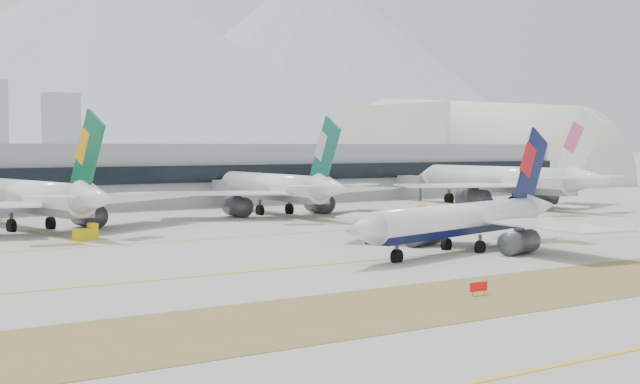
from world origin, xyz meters
TOP-DOWN VIEW (x-y plane):
  - ground at (0.00, 0.00)m, footprint 3000.00×3000.00m
  - taxiing_airliner at (12.99, -4.00)m, footprint 51.66×44.09m
  - widebody_eva at (-28.24, 58.94)m, footprint 57.06×56.26m
  - widebody_cathay at (24.79, 65.86)m, footprint 57.42×56.29m
  - widebody_china_air at (80.84, 54.75)m, footprint 64.52×63.01m
  - terminal at (0.00, 114.84)m, footprint 280.00×43.10m
  - hangar at (154.56, 135.00)m, footprint 91.00×60.00m
  - hold_sign_left at (-11.93, -32.00)m, footprint 2.20×0.15m
  - gse_c at (43.26, 41.59)m, footprint 3.55×2.00m
  - gse_b at (-25.98, 39.11)m, footprint 3.55×2.00m

SIDE VIEW (x-z plane):
  - ground at x=0.00m, z-range 0.00..0.00m
  - hangar at x=154.56m, z-range -29.86..30.14m
  - hold_sign_left at x=-11.93m, z-range 0.20..1.55m
  - gse_c at x=43.26m, z-range -0.25..2.35m
  - gse_b at x=-25.98m, z-range -0.25..2.35m
  - taxiing_airliner at x=12.99m, z-range -4.57..13.07m
  - widebody_eva at x=-28.24m, z-range -4.80..15.70m
  - widebody_cathay at x=24.79m, z-range -4.80..15.71m
  - widebody_china_air at x=80.84m, z-range -5.39..17.61m
  - terminal at x=0.00m, z-range 0.00..15.00m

